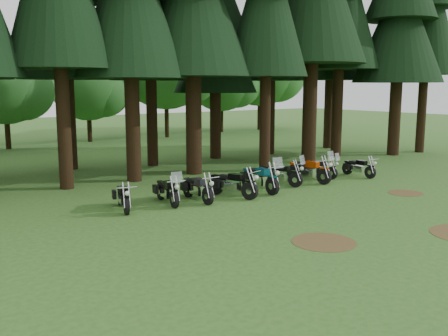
{
  "coord_description": "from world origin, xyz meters",
  "views": [
    {
      "loc": [
        -13.1,
        -11.15,
        4.28
      ],
      "look_at": [
        -1.34,
        5.0,
        1.0
      ],
      "focal_mm": 40.0,
      "sensor_mm": 36.0,
      "label": 1
    }
  ],
  "objects_px": {
    "motorcycle_3": "(232,185)",
    "motorcycle_7": "(318,169)",
    "motorcycle_5": "(280,175)",
    "motorcycle_2": "(197,189)",
    "motorcycle_0": "(123,198)",
    "motorcycle_1": "(167,192)",
    "motorcycle_8": "(359,168)",
    "motorcycle_4": "(260,179)",
    "motorcycle_6": "(309,171)"
  },
  "relations": [
    {
      "from": "motorcycle_5",
      "to": "motorcycle_0",
      "type": "bearing_deg",
      "value": 159.78
    },
    {
      "from": "motorcycle_1",
      "to": "motorcycle_4",
      "type": "height_order",
      "value": "motorcycle_4"
    },
    {
      "from": "motorcycle_5",
      "to": "motorcycle_6",
      "type": "xyz_separation_m",
      "value": [
        1.59,
        -0.18,
        0.04
      ]
    },
    {
      "from": "motorcycle_5",
      "to": "motorcycle_8",
      "type": "distance_m",
      "value": 4.6
    },
    {
      "from": "motorcycle_5",
      "to": "motorcycle_7",
      "type": "distance_m",
      "value": 2.73
    },
    {
      "from": "motorcycle_2",
      "to": "motorcycle_3",
      "type": "bearing_deg",
      "value": -6.13
    },
    {
      "from": "motorcycle_3",
      "to": "motorcycle_6",
      "type": "relative_size",
      "value": 0.93
    },
    {
      "from": "motorcycle_4",
      "to": "motorcycle_7",
      "type": "bearing_deg",
      "value": 12.75
    },
    {
      "from": "motorcycle_7",
      "to": "motorcycle_8",
      "type": "height_order",
      "value": "motorcycle_7"
    },
    {
      "from": "motorcycle_3",
      "to": "motorcycle_5",
      "type": "xyz_separation_m",
      "value": [
        3.07,
        0.63,
        -0.01
      ]
    },
    {
      "from": "motorcycle_0",
      "to": "motorcycle_5",
      "type": "relative_size",
      "value": 0.92
    },
    {
      "from": "motorcycle_6",
      "to": "motorcycle_7",
      "type": "height_order",
      "value": "motorcycle_6"
    },
    {
      "from": "motorcycle_0",
      "to": "motorcycle_3",
      "type": "distance_m",
      "value": 4.35
    },
    {
      "from": "motorcycle_3",
      "to": "motorcycle_8",
      "type": "bearing_deg",
      "value": -17.64
    },
    {
      "from": "motorcycle_2",
      "to": "motorcycle_4",
      "type": "bearing_deg",
      "value": 2.64
    },
    {
      "from": "motorcycle_8",
      "to": "motorcycle_3",
      "type": "bearing_deg",
      "value": -179.15
    },
    {
      "from": "motorcycle_3",
      "to": "motorcycle_4",
      "type": "relative_size",
      "value": 0.91
    },
    {
      "from": "motorcycle_0",
      "to": "motorcycle_1",
      "type": "relative_size",
      "value": 0.93
    },
    {
      "from": "motorcycle_1",
      "to": "motorcycle_5",
      "type": "distance_m",
      "value": 5.68
    },
    {
      "from": "motorcycle_1",
      "to": "motorcycle_7",
      "type": "bearing_deg",
      "value": 12.57
    },
    {
      "from": "motorcycle_0",
      "to": "motorcycle_8",
      "type": "height_order",
      "value": "motorcycle_0"
    },
    {
      "from": "motorcycle_5",
      "to": "motorcycle_8",
      "type": "bearing_deg",
      "value": -27.59
    },
    {
      "from": "motorcycle_1",
      "to": "motorcycle_7",
      "type": "distance_m",
      "value": 8.41
    },
    {
      "from": "motorcycle_4",
      "to": "motorcycle_1",
      "type": "bearing_deg",
      "value": 178.95
    },
    {
      "from": "motorcycle_3",
      "to": "motorcycle_8",
      "type": "xyz_separation_m",
      "value": [
        7.63,
        0.04,
        -0.07
      ]
    },
    {
      "from": "motorcycle_2",
      "to": "motorcycle_6",
      "type": "bearing_deg",
      "value": 5.6
    },
    {
      "from": "motorcycle_3",
      "to": "motorcycle_6",
      "type": "xyz_separation_m",
      "value": [
        4.66,
        0.44,
        0.02
      ]
    },
    {
      "from": "motorcycle_1",
      "to": "motorcycle_2",
      "type": "distance_m",
      "value": 1.19
    },
    {
      "from": "motorcycle_4",
      "to": "motorcycle_7",
      "type": "height_order",
      "value": "motorcycle_4"
    },
    {
      "from": "motorcycle_3",
      "to": "motorcycle_5",
      "type": "bearing_deg",
      "value": -6.43
    },
    {
      "from": "motorcycle_3",
      "to": "motorcycle_7",
      "type": "relative_size",
      "value": 1.12
    },
    {
      "from": "motorcycle_7",
      "to": "motorcycle_4",
      "type": "bearing_deg",
      "value": 174.61
    },
    {
      "from": "motorcycle_0",
      "to": "motorcycle_1",
      "type": "distance_m",
      "value": 1.7
    },
    {
      "from": "motorcycle_5",
      "to": "motorcycle_8",
      "type": "height_order",
      "value": "motorcycle_5"
    },
    {
      "from": "motorcycle_0",
      "to": "motorcycle_5",
      "type": "bearing_deg",
      "value": 16.67
    },
    {
      "from": "motorcycle_6",
      "to": "motorcycle_7",
      "type": "bearing_deg",
      "value": 12.83
    },
    {
      "from": "motorcycle_7",
      "to": "motorcycle_1",
      "type": "bearing_deg",
      "value": 167.79
    },
    {
      "from": "motorcycle_4",
      "to": "motorcycle_7",
      "type": "relative_size",
      "value": 1.24
    },
    {
      "from": "motorcycle_0",
      "to": "motorcycle_3",
      "type": "relative_size",
      "value": 0.89
    },
    {
      "from": "motorcycle_4",
      "to": "motorcycle_6",
      "type": "distance_m",
      "value": 3.11
    },
    {
      "from": "motorcycle_3",
      "to": "motorcycle_6",
      "type": "distance_m",
      "value": 4.68
    },
    {
      "from": "motorcycle_2",
      "to": "motorcycle_1",
      "type": "bearing_deg",
      "value": 171.89
    },
    {
      "from": "motorcycle_3",
      "to": "motorcycle_6",
      "type": "height_order",
      "value": "motorcycle_6"
    },
    {
      "from": "motorcycle_3",
      "to": "motorcycle_4",
      "type": "distance_m",
      "value": 1.57
    },
    {
      "from": "motorcycle_4",
      "to": "motorcycle_6",
      "type": "bearing_deg",
      "value": 7.8
    },
    {
      "from": "motorcycle_2",
      "to": "motorcycle_5",
      "type": "height_order",
      "value": "motorcycle_5"
    },
    {
      "from": "motorcycle_2",
      "to": "motorcycle_5",
      "type": "distance_m",
      "value": 4.54
    },
    {
      "from": "motorcycle_2",
      "to": "motorcycle_3",
      "type": "relative_size",
      "value": 0.97
    },
    {
      "from": "motorcycle_6",
      "to": "motorcycle_4",
      "type": "bearing_deg",
      "value": 175.11
    },
    {
      "from": "motorcycle_0",
      "to": "motorcycle_8",
      "type": "xyz_separation_m",
      "value": [
        11.94,
        -0.58,
        -0.02
      ]
    }
  ]
}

